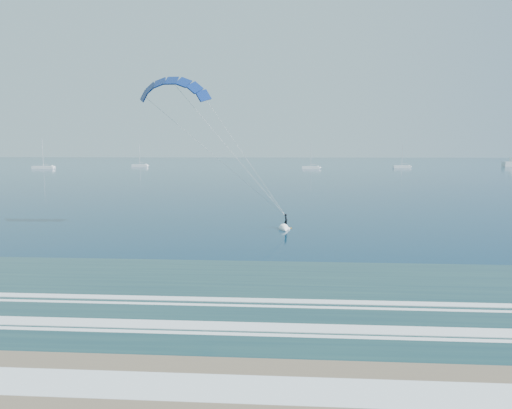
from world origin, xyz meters
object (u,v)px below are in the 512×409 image
(kitesurfer_rig, at_px, (227,148))
(sailboat_3, at_px, (402,167))
(sailboat_1, at_px, (140,166))
(sailboat_0, at_px, (43,167))
(sailboat_2, at_px, (311,167))

(kitesurfer_rig, relative_size, sailboat_3, 1.69)
(sailboat_1, bearing_deg, sailboat_3, -2.22)
(sailboat_1, height_order, sailboat_3, sailboat_1)
(sailboat_1, bearing_deg, kitesurfer_rig, -69.10)
(sailboat_0, bearing_deg, sailboat_3, 6.43)
(sailboat_1, xyz_separation_m, sailboat_3, (124.99, -4.85, -0.00))
(sailboat_0, distance_m, sailboat_1, 43.04)
(sailboat_0, xyz_separation_m, sailboat_1, (36.35, 23.04, -0.02))
(sailboat_1, relative_size, sailboat_3, 1.01)
(sailboat_1, bearing_deg, sailboat_2, -12.19)
(sailboat_1, relative_size, sailboat_2, 0.98)
(sailboat_2, bearing_deg, sailboat_3, 16.93)
(sailboat_1, distance_m, sailboat_2, 84.33)
(kitesurfer_rig, relative_size, sailboat_1, 1.67)
(sailboat_1, bearing_deg, sailboat_0, -147.63)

